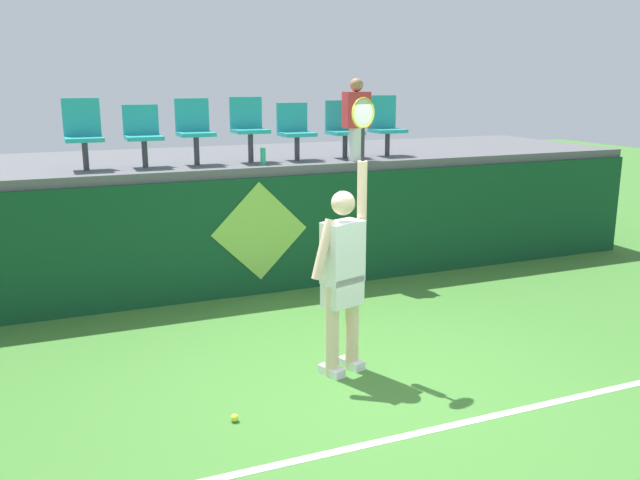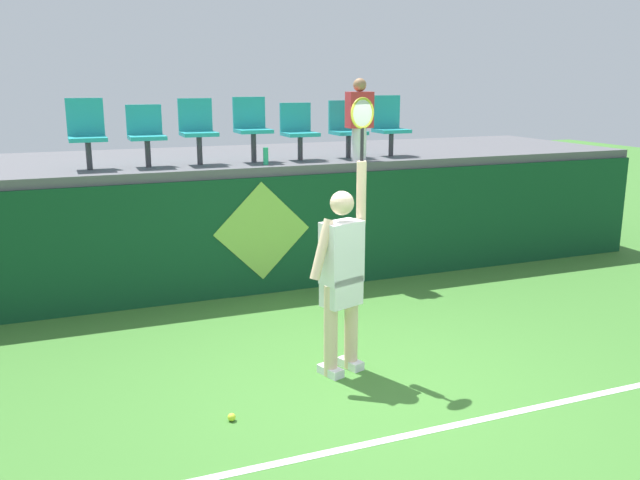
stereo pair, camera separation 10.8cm
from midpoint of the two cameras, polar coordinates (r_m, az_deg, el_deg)
The scene contains 16 objects.
ground_plane at distance 6.23m, azimuth 4.69°, elevation -12.40°, with size 40.00×40.00×0.00m, color #3D752D.
court_back_wall at distance 8.71m, azimuth -4.24°, elevation 0.45°, with size 11.89×0.20×1.52m, color #0F4223.
spectator_platform at distance 9.95m, azimuth -6.87°, elevation 6.81°, with size 11.89×3.01×0.12m, color #56565B.
court_baseline_stripe at distance 5.56m, azimuth 8.80°, elevation -15.89°, with size 10.70×0.08×0.01m, color white.
tennis_player at distance 6.21m, azimuth 2.37°, elevation -2.74°, with size 0.73×0.37×2.56m.
tennis_ball at distance 5.70m, azimuth -6.95°, elevation -14.69°, with size 0.07×0.07×0.07m, color #D1E533.
water_bottle at distance 8.75m, azimuth -4.27°, elevation 7.10°, with size 0.07×0.07×0.22m, color #26B272.
stadium_chair_0 at distance 8.73m, azimuth -18.84°, elevation 8.73°, with size 0.44×0.42×0.86m.
stadium_chair_1 at distance 8.79m, azimuth -14.20°, elevation 8.85°, with size 0.44×0.42×0.77m.
stadium_chair_2 at distance 8.90m, azimuth -10.01°, elevation 9.35°, with size 0.44×0.42×0.84m.
stadium_chair_3 at distance 9.08m, azimuth -5.48°, elevation 9.65°, with size 0.44×0.42×0.85m.
stadium_chair_4 at distance 9.29m, azimuth -1.52°, elevation 9.41°, with size 0.44×0.42×0.77m.
stadium_chair_5 at distance 9.56m, azimuth 2.58°, elevation 9.56°, with size 0.44×0.42×0.79m.
stadium_chair_6 at distance 9.86m, azimuth 6.18°, elevation 9.77°, with size 0.44×0.42×0.85m.
spectator_0 at distance 9.16m, azimuth 3.70°, elevation 10.25°, with size 0.34×0.20×1.09m.
wall_signage_mount at distance 8.79m, azimuth -4.47°, elevation -4.56°, with size 1.27×0.01×1.47m.
Camera 2 is at (-2.48, -5.03, 2.71)m, focal length 37.74 mm.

